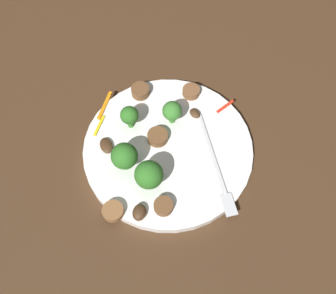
% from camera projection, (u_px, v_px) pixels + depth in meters
% --- Properties ---
extents(ground_plane, '(1.40, 1.40, 0.00)m').
position_uv_depth(ground_plane, '(168.00, 151.00, 0.63)').
color(ground_plane, '#422B19').
extents(plate, '(0.27, 0.27, 0.02)m').
position_uv_depth(plate, '(168.00, 149.00, 0.63)').
color(plate, white).
rests_on(plate, ground_plane).
extents(fork, '(0.18, 0.04, 0.00)m').
position_uv_depth(fork, '(217.00, 170.00, 0.60)').
color(fork, silver).
rests_on(fork, plate).
extents(broccoli_floret_0, '(0.04, 0.04, 0.06)m').
position_uv_depth(broccoli_floret_0, '(149.00, 175.00, 0.56)').
color(broccoli_floret_0, '#347525').
rests_on(broccoli_floret_0, plate).
extents(broccoli_floret_1, '(0.03, 0.03, 0.05)m').
position_uv_depth(broccoli_floret_1, '(129.00, 116.00, 0.61)').
color(broccoli_floret_1, '#347525').
rests_on(broccoli_floret_1, plate).
extents(broccoli_floret_2, '(0.03, 0.03, 0.05)m').
position_uv_depth(broccoli_floret_2, '(172.00, 111.00, 0.62)').
color(broccoli_floret_2, '#408630').
rests_on(broccoli_floret_2, plate).
extents(broccoli_floret_3, '(0.04, 0.04, 0.06)m').
position_uv_depth(broccoli_floret_3, '(124.00, 156.00, 0.57)').
color(broccoli_floret_3, '#347525').
rests_on(broccoli_floret_3, plate).
extents(sausage_slice_0, '(0.04, 0.04, 0.01)m').
position_uv_depth(sausage_slice_0, '(158.00, 137.00, 0.62)').
color(sausage_slice_0, brown).
rests_on(sausage_slice_0, plate).
extents(sausage_slice_1, '(0.04, 0.04, 0.02)m').
position_uv_depth(sausage_slice_1, '(140.00, 91.00, 0.66)').
color(sausage_slice_1, brown).
rests_on(sausage_slice_1, plate).
extents(sausage_slice_2, '(0.04, 0.04, 0.01)m').
position_uv_depth(sausage_slice_2, '(163.00, 206.00, 0.57)').
color(sausage_slice_2, brown).
rests_on(sausage_slice_2, plate).
extents(sausage_slice_3, '(0.04, 0.04, 0.01)m').
position_uv_depth(sausage_slice_3, '(113.00, 211.00, 0.56)').
color(sausage_slice_3, brown).
rests_on(sausage_slice_3, plate).
extents(sausage_slice_4, '(0.04, 0.04, 0.01)m').
position_uv_depth(sausage_slice_4, '(191.00, 92.00, 0.66)').
color(sausage_slice_4, brown).
rests_on(sausage_slice_4, plate).
extents(mushroom_0, '(0.03, 0.02, 0.01)m').
position_uv_depth(mushroom_0, '(195.00, 113.00, 0.64)').
color(mushroom_0, '#422B19').
rests_on(mushroom_0, plate).
extents(mushroom_1, '(0.03, 0.03, 0.01)m').
position_uv_depth(mushroom_1, '(106.00, 146.00, 0.62)').
color(mushroom_1, '#422B19').
rests_on(mushroom_1, plate).
extents(mushroom_2, '(0.03, 0.03, 0.01)m').
position_uv_depth(mushroom_2, '(139.00, 212.00, 0.56)').
color(mushroom_2, '#422B19').
rests_on(mushroom_2, plate).
extents(pepper_strip_0, '(0.02, 0.03, 0.00)m').
position_uv_depth(pepper_strip_0, '(225.00, 106.00, 0.66)').
color(pepper_strip_0, red).
rests_on(pepper_strip_0, plate).
extents(pepper_strip_1, '(0.04, 0.02, 0.00)m').
position_uv_depth(pepper_strip_1, '(99.00, 126.00, 0.64)').
color(pepper_strip_1, yellow).
rests_on(pepper_strip_1, plate).
extents(pepper_strip_2, '(0.06, 0.03, 0.00)m').
position_uv_depth(pepper_strip_2, '(105.00, 105.00, 0.66)').
color(pepper_strip_2, orange).
rests_on(pepper_strip_2, plate).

